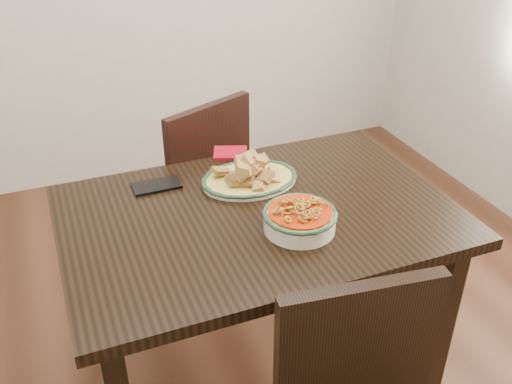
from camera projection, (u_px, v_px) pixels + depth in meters
name	position (u px, v px, depth m)	size (l,w,h in m)	color
floor	(243.00, 365.00, 2.25)	(3.50, 3.50, 0.00)	#3C1F13
dining_table	(258.00, 235.00, 1.87)	(1.24, 0.83, 0.75)	black
chair_far	(195.00, 183.00, 2.48)	(0.55, 0.55, 0.89)	black
fish_plate	(250.00, 171.00, 1.96)	(0.33, 0.26, 0.11)	beige
noodle_bowl	(300.00, 217.00, 1.71)	(0.23, 0.23, 0.08)	silver
smartphone	(157.00, 186.00, 1.95)	(0.16, 0.09, 0.01)	black
napkin	(230.00, 153.00, 2.16)	(0.13, 0.10, 0.01)	maroon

